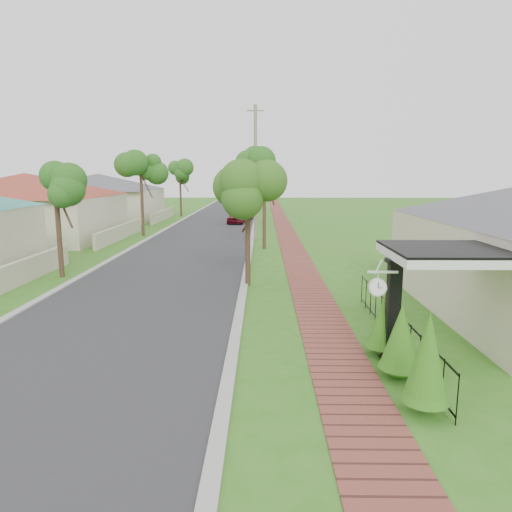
% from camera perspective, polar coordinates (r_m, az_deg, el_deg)
% --- Properties ---
extents(ground, '(160.00, 160.00, 0.00)m').
position_cam_1_polar(ground, '(12.54, -5.73, -10.81)').
color(ground, '#2F6C19').
rests_on(ground, ground).
extents(road, '(7.00, 120.00, 0.02)m').
position_cam_1_polar(road, '(32.25, -7.02, 2.07)').
color(road, '#28282B').
rests_on(road, ground).
extents(kerb_right, '(0.30, 120.00, 0.10)m').
position_cam_1_polar(kerb_right, '(31.96, -0.52, 2.07)').
color(kerb_right, '#9E9E99').
rests_on(kerb_right, ground).
extents(kerb_left, '(0.30, 120.00, 0.10)m').
position_cam_1_polar(kerb_left, '(32.95, -13.32, 2.04)').
color(kerb_left, '#9E9E99').
rests_on(kerb_left, ground).
extents(sidewalk, '(1.50, 120.00, 0.03)m').
position_cam_1_polar(sidewalk, '(32.00, 4.14, 2.05)').
color(sidewalk, brown).
rests_on(sidewalk, ground).
extents(porch_post, '(0.48, 0.48, 2.52)m').
position_cam_1_polar(porch_post, '(11.58, 16.71, -7.13)').
color(porch_post, black).
rests_on(porch_post, ground).
extents(picket_fence, '(0.03, 8.02, 1.00)m').
position_cam_1_polar(picket_fence, '(12.77, 16.88, -8.29)').
color(picket_fence, black).
rests_on(picket_fence, ground).
extents(street_trees, '(10.70, 37.65, 5.89)m').
position_cam_1_polar(street_trees, '(38.71, -5.59, 10.16)').
color(street_trees, '#382619').
rests_on(street_trees, ground).
extents(hedge_row, '(0.82, 3.72, 2.02)m').
position_cam_1_polar(hedge_row, '(10.61, 17.78, -10.11)').
color(hedge_row, '#226213').
rests_on(hedge_row, ground).
extents(far_house_red, '(15.56, 15.56, 4.60)m').
position_cam_1_polar(far_house_red, '(35.68, -26.61, 5.63)').
color(far_house_red, beige).
rests_on(far_house_red, ground).
extents(far_house_grey, '(15.56, 15.56, 4.60)m').
position_cam_1_polar(far_house_grey, '(48.53, -19.03, 7.05)').
color(far_house_grey, beige).
rests_on(far_house_grey, ground).
extents(parked_car_red, '(1.90, 3.86, 1.26)m').
position_cam_1_polar(parked_car_red, '(42.74, -2.38, 4.95)').
color(parked_car_red, '#570D17').
rests_on(parked_car_red, ground).
extents(parked_car_white, '(1.54, 3.88, 1.26)m').
position_cam_1_polar(parked_car_white, '(44.91, -2.24, 5.19)').
color(parked_car_white, white).
rests_on(parked_car_white, ground).
extents(near_tree, '(1.88, 1.88, 4.83)m').
position_cam_1_polar(near_tree, '(18.23, -1.06, 8.12)').
color(near_tree, '#382619').
rests_on(near_tree, ground).
extents(utility_pole, '(1.20, 0.24, 9.08)m').
position_cam_1_polar(utility_pole, '(31.52, -0.07, 10.35)').
color(utility_pole, gray).
rests_on(utility_pole, ground).
extents(station_clock, '(0.70, 0.13, 0.59)m').
position_cam_1_polar(station_clock, '(10.87, 15.00, -3.63)').
color(station_clock, white).
rests_on(station_clock, ground).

